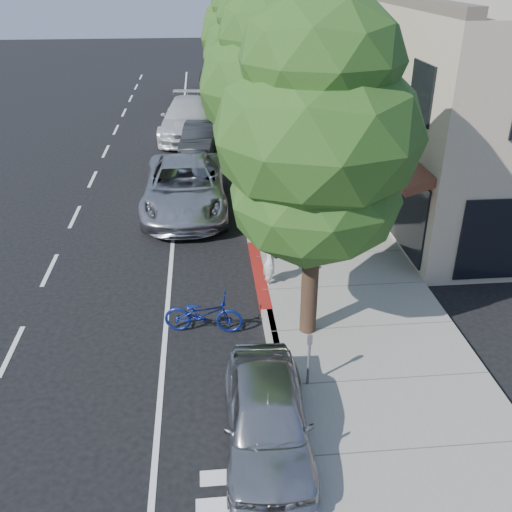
{
  "coord_description": "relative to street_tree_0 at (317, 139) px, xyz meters",
  "views": [
    {
      "loc": [
        -1.45,
        -13.44,
        8.21
      ],
      "look_at": [
        -0.21,
        -0.27,
        1.35
      ],
      "focal_mm": 40.0,
      "sensor_mm": 36.0,
      "label": 1
    }
  ],
  "objects": [
    {
      "name": "sidewalk",
      "position": [
        1.4,
        10.0,
        -4.86
      ],
      "size": [
        4.6,
        56.0,
        0.15
      ],
      "primitive_type": "cube",
      "color": "gray",
      "rests_on": "ground"
    },
    {
      "name": "near_car_a",
      "position": [
        -1.4,
        -3.5,
        -4.26
      ],
      "size": [
        1.74,
        4.02,
        1.35
      ],
      "primitive_type": "imported",
      "rotation": [
        0.0,
        0.0,
        -0.04
      ],
      "color": "#A9A9AD",
      "rests_on": "ground"
    },
    {
      "name": "curb_red_segment",
      "position": [
        -0.9,
        3.0,
        -4.86
      ],
      "size": [
        0.32,
        4.0,
        0.15
      ],
      "primitive_type": "cube",
      "color": "maroon",
      "rests_on": "ground"
    },
    {
      "name": "white_pickup",
      "position": [
        -3.1,
        18.38,
        -4.0
      ],
      "size": [
        3.15,
        6.61,
        1.86
      ],
      "primitive_type": "imported",
      "rotation": [
        0.0,
        0.0,
        -0.09
      ],
      "color": "silver",
      "rests_on": "ground"
    },
    {
      "name": "dark_suv_far",
      "position": [
        -1.4,
        29.68,
        -4.15
      ],
      "size": [
        2.36,
        4.77,
        1.56
      ],
      "primitive_type": "imported",
      "rotation": [
        0.0,
        0.0,
        0.11
      ],
      "color": "black",
      "rests_on": "ground"
    },
    {
      "name": "street_tree_0",
      "position": [
        0.0,
        0.0,
        0.0
      ],
      "size": [
        4.46,
        4.46,
        7.86
      ],
      "color": "black",
      "rests_on": "ground"
    },
    {
      "name": "dark_sedan",
      "position": [
        -2.52,
        15.37,
        -4.24
      ],
      "size": [
        2.04,
        4.38,
        1.39
      ],
      "primitive_type": "imported",
      "rotation": [
        0.0,
        0.0,
        -0.14
      ],
      "color": "#212427",
      "rests_on": "ground"
    },
    {
      "name": "curb",
      "position": [
        -0.9,
        10.0,
        -4.86
      ],
      "size": [
        0.3,
        56.0,
        0.15
      ],
      "primitive_type": "cube",
      "color": "#9E998E",
      "rests_on": "ground"
    },
    {
      "name": "storefront_building",
      "position": [
        8.7,
        20.0,
        -1.43
      ],
      "size": [
        10.0,
        36.0,
        7.0
      ],
      "primitive_type": "cube",
      "color": "tan",
      "rests_on": "ground"
    },
    {
      "name": "street_tree_2",
      "position": [
        0.0,
        12.0,
        -0.13
      ],
      "size": [
        4.66,
        4.66,
        7.74
      ],
      "color": "black",
      "rests_on": "ground"
    },
    {
      "name": "street_tree_5",
      "position": [
        0.0,
        30.0,
        -0.63
      ],
      "size": [
        4.13,
        4.13,
        6.94
      ],
      "color": "black",
      "rests_on": "ground"
    },
    {
      "name": "bicycle",
      "position": [
        -2.54,
        0.4,
        -4.42
      ],
      "size": [
        2.02,
        0.96,
        1.02
      ],
      "primitive_type": "imported",
      "rotation": [
        0.0,
        0.0,
        1.42
      ],
      "color": "navy",
      "rests_on": "ground"
    },
    {
      "name": "cyclist",
      "position": [
        -0.65,
        2.43,
        -4.13
      ],
      "size": [
        0.43,
        0.61,
        1.6
      ],
      "primitive_type": "imported",
      "rotation": [
        0.0,
        0.0,
        1.49
      ],
      "color": "silver",
      "rests_on": "ground"
    },
    {
      "name": "ground",
      "position": [
        -0.9,
        2.0,
        -4.93
      ],
      "size": [
        120.0,
        120.0,
        0.0
      ],
      "primitive_type": "plane",
      "color": "black",
      "rests_on": "ground"
    },
    {
      "name": "silver_suv",
      "position": [
        -3.1,
        8.32,
        -4.04
      ],
      "size": [
        3.0,
        6.44,
        1.78
      ],
      "primitive_type": "imported",
      "rotation": [
        0.0,
        0.0,
        -0.01
      ],
      "color": "#BABABF",
      "rests_on": "ground"
    },
    {
      "name": "street_tree_4",
      "position": [
        0.0,
        24.0,
        -0.13
      ],
      "size": [
        4.36,
        4.36,
        7.66
      ],
      "color": "black",
      "rests_on": "ground"
    },
    {
      "name": "pedestrian",
      "position": [
        2.36,
        10.12,
        -3.95
      ],
      "size": [
        1.0,
        0.91,
        1.67
      ],
      "primitive_type": "imported",
      "rotation": [
        0.0,
        0.0,
        3.56
      ],
      "color": "black",
      "rests_on": "sidewalk"
    },
    {
      "name": "street_tree_1",
      "position": [
        0.0,
        6.0,
        -0.18
      ],
      "size": [
        5.03,
        5.03,
        7.79
      ],
      "color": "black",
      "rests_on": "ground"
    },
    {
      "name": "street_tree_3",
      "position": [
        0.0,
        18.0,
        -0.15
      ],
      "size": [
        4.72,
        4.72,
        7.74
      ],
      "color": "black",
      "rests_on": "ground"
    }
  ]
}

